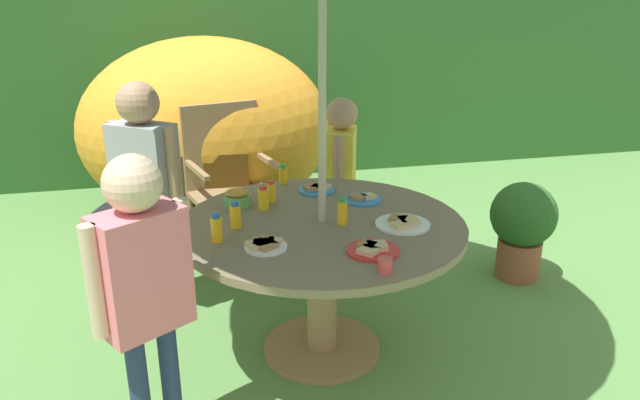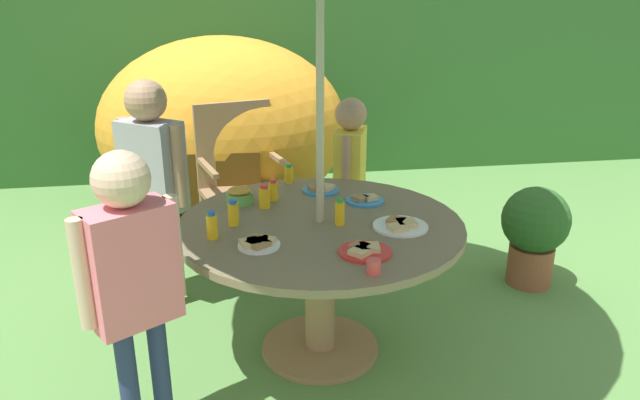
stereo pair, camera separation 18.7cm
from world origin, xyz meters
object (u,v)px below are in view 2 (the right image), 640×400
at_px(juice_bottle_far_right, 289,174).
at_px(cup_near, 374,267).
at_px(juice_bottle_near_left, 212,226).
at_px(juice_bottle_near_right, 273,191).
at_px(child_in_yellow_shirt, 350,164).
at_px(juice_bottle_spot_a, 233,213).
at_px(plate_center_front, 258,243).
at_px(plate_far_left, 321,189).
at_px(potted_plant, 534,230).
at_px(dome_tent, 224,129).
at_px(juice_bottle_center_back, 264,197).
at_px(plate_back_edge, 400,225).
at_px(juice_bottle_front_edge, 340,212).
at_px(child_in_pink_shirt, 131,266).
at_px(plate_mid_right, 365,200).
at_px(snack_bowl, 240,196).
at_px(wooden_chair, 240,173).
at_px(child_in_grey_shirt, 152,166).
at_px(plate_mid_left, 365,251).
at_px(garden_table, 320,251).

height_order(juice_bottle_far_right, cup_near, juice_bottle_far_right).
bearing_deg(juice_bottle_near_left, juice_bottle_near_right, 56.05).
xyz_separation_m(child_in_yellow_shirt, juice_bottle_spot_a, (-0.72, -0.83, 0.04)).
bearing_deg(plate_center_front, plate_far_left, 60.81).
bearing_deg(potted_plant, plate_far_left, -176.69).
xyz_separation_m(dome_tent, juice_bottle_near_right, (0.25, -1.73, 0.06)).
distance_m(juice_bottle_near_left, juice_bottle_center_back, 0.43).
bearing_deg(plate_back_edge, dome_tent, 109.77).
xyz_separation_m(dome_tent, juice_bottle_front_edge, (0.52, -2.12, 0.07)).
bearing_deg(plate_far_left, child_in_yellow_shirt, 59.38).
bearing_deg(plate_far_left, child_in_pink_shirt, -132.50).
distance_m(child_in_pink_shirt, cup_near, 0.90).
xyz_separation_m(plate_mid_right, juice_bottle_front_edge, (-0.19, -0.29, 0.05)).
height_order(potted_plant, juice_bottle_center_back, juice_bottle_center_back).
distance_m(snack_bowl, juice_bottle_front_edge, 0.58).
height_order(child_in_yellow_shirt, child_in_pink_shirt, child_in_pink_shirt).
relative_size(snack_bowl, plate_mid_right, 0.72).
bearing_deg(child_in_pink_shirt, plate_mid_right, 2.42).
height_order(plate_back_edge, cup_near, cup_near).
relative_size(plate_back_edge, juice_bottle_front_edge, 1.98).
relative_size(wooden_chair, potted_plant, 1.66).
xyz_separation_m(wooden_chair, child_in_grey_shirt, (-0.48, -0.62, 0.25)).
height_order(wooden_chair, juice_bottle_spot_a, wooden_chair).
height_order(child_in_grey_shirt, juice_bottle_far_right, child_in_grey_shirt).
distance_m(plate_back_edge, juice_bottle_center_back, 0.70).
bearing_deg(plate_center_front, dome_tent, 93.37).
height_order(child_in_pink_shirt, plate_mid_left, child_in_pink_shirt).
height_order(child_in_pink_shirt, plate_back_edge, child_in_pink_shirt).
bearing_deg(juice_bottle_near_left, potted_plant, 18.49).
height_order(potted_plant, plate_center_front, plate_center_front).
height_order(wooden_chair, juice_bottle_center_back, wooden_chair).
bearing_deg(cup_near, plate_center_front, 142.53).
bearing_deg(snack_bowl, juice_bottle_center_back, -35.20).
bearing_deg(plate_mid_right, wooden_chair, 121.32).
distance_m(plate_back_edge, juice_bottle_front_edge, 0.28).
relative_size(plate_far_left, juice_bottle_front_edge, 1.55).
distance_m(dome_tent, juice_bottle_spot_a, 2.05).
bearing_deg(garden_table, snack_bowl, 139.28).
relative_size(snack_bowl, juice_bottle_spot_a, 1.13).
bearing_deg(cup_near, juice_bottle_near_left, 144.34).
distance_m(dome_tent, plate_mid_right, 1.96).
distance_m(garden_table, plate_back_edge, 0.41).
xyz_separation_m(child_in_grey_shirt, juice_bottle_near_left, (0.33, -0.75, -0.07)).
relative_size(garden_table, cup_near, 23.49).
bearing_deg(cup_near, juice_bottle_front_edge, 93.78).
height_order(plate_back_edge, juice_bottle_near_right, juice_bottle_near_right).
bearing_deg(plate_mid_left, plate_mid_right, 76.75).
bearing_deg(dome_tent, snack_bowl, -84.95).
xyz_separation_m(plate_far_left, juice_bottle_front_edge, (0.01, -0.48, 0.05)).
xyz_separation_m(child_in_grey_shirt, juice_bottle_near_right, (0.63, -0.30, -0.07)).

